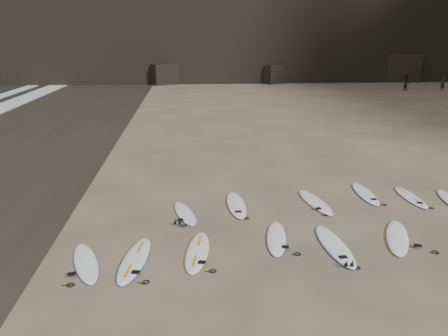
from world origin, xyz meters
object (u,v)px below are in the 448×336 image
object	(u,v)px
surfboard_2	(276,238)
surfboard_5	(185,213)
surfboard_4	(397,237)
surfboard_7	(315,202)
surfboard_11	(86,262)
person_a	(443,84)
surfboard_1	(197,251)
surfboard_3	(335,245)
surfboard_9	(411,197)
person_b	(406,83)
surfboard_0	(135,260)
surfboard_6	(236,205)
surfboard_8	(365,194)

from	to	relation	value
surfboard_2	surfboard_5	world-z (taller)	surfboard_2
surfboard_4	surfboard_7	distance (m)	3.45
surfboard_11	person_a	xyz separation A→B (m)	(31.04, 35.69, 0.72)
surfboard_2	person_a	size ratio (longest dim) A/B	1.56
surfboard_1	surfboard_3	xyz separation A→B (m)	(3.95, 0.01, 0.00)
surfboard_9	person_b	bearing A→B (deg)	64.15
surfboard_0	surfboard_6	xyz separation A→B (m)	(3.19, 3.73, -0.00)
surfboard_9	surfboard_7	bearing A→B (deg)	-176.85
surfboard_1	surfboard_11	world-z (taller)	surfboard_1
surfboard_3	surfboard_8	size ratio (longest dim) A/B	1.09
surfboard_1	person_a	size ratio (longest dim) A/B	1.62
surfboard_6	person_b	xyz separation A→B (m)	(22.46, 32.09, 0.83)
surfboard_9	person_b	xyz separation A→B (m)	(15.86, 31.89, 0.83)
surfboard_4	person_b	distance (m)	39.43
surfboard_3	surfboard_9	world-z (taller)	surfboard_3
surfboard_4	surfboard_11	xyz separation A→B (m)	(-9.00, -0.74, -0.00)
surfboard_4	surfboard_5	world-z (taller)	surfboard_4
surfboard_4	surfboard_7	size ratio (longest dim) A/B	1.00
surfboard_3	person_b	bearing A→B (deg)	58.75
surfboard_5	surfboard_6	distance (m)	1.93
person_a	surfboard_2	bearing A→B (deg)	45.18
surfboard_11	surfboard_2	bearing A→B (deg)	-8.01
surfboard_5	person_a	distance (m)	43.18
surfboard_6	surfboard_9	distance (m)	6.60
surfboard_2	surfboard_11	world-z (taller)	same
surfboard_0	surfboard_4	distance (m)	7.74
surfboard_7	surfboard_2	bearing A→B (deg)	-133.80
surfboard_3	person_a	size ratio (longest dim) A/B	1.78
surfboard_11	person_a	bearing A→B (deg)	30.39
surfboard_1	surfboard_7	bearing A→B (deg)	46.51
surfboard_3	surfboard_5	bearing A→B (deg)	145.12
surfboard_1	surfboard_8	world-z (taller)	same
surfboard_11	surfboard_8	bearing A→B (deg)	6.53
surfboard_2	surfboard_3	distance (m)	1.69
surfboard_8	person_b	world-z (taller)	person_b
surfboard_4	surfboard_6	xyz separation A→B (m)	(-4.52, 3.02, 0.00)
surfboard_11	person_b	world-z (taller)	person_b
surfboard_2	surfboard_7	size ratio (longest dim) A/B	0.93
surfboard_0	surfboard_2	size ratio (longest dim) A/B	1.09
surfboard_3	surfboard_4	size ratio (longest dim) A/B	1.06
person_a	surfboard_9	bearing A→B (deg)	49.51
person_b	surfboard_0	bearing A→B (deg)	126.44
surfboard_5	surfboard_9	bearing A→B (deg)	-8.17
surfboard_8	surfboard_5	bearing A→B (deg)	-166.12
surfboard_5	person_a	xyz separation A→B (m)	(28.39, 32.53, 0.73)
surfboard_9	surfboard_11	bearing A→B (deg)	-159.76
surfboard_5	surfboard_8	distance (m)	7.01
surfboard_7	surfboard_6	bearing A→B (deg)	172.43
surfboard_8	surfboard_9	bearing A→B (deg)	-15.40
surfboard_1	person_a	world-z (taller)	person_a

